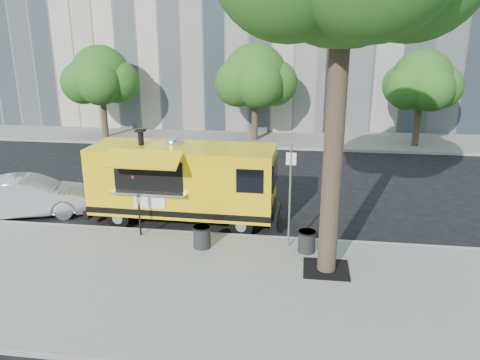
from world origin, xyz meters
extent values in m
plane|color=black|center=(0.00, 0.00, 0.00)|extent=(120.00, 120.00, 0.00)
cube|color=gray|center=(0.00, -4.00, 0.07)|extent=(60.00, 6.00, 0.15)
cube|color=#999993|center=(0.00, -0.93, 0.07)|extent=(60.00, 0.14, 0.16)
cube|color=gray|center=(0.00, 13.50, 0.07)|extent=(60.00, 5.00, 0.15)
cylinder|color=#33261C|center=(2.60, -2.80, 3.40)|extent=(0.48, 0.48, 6.50)
cube|color=black|center=(2.60, -2.80, 0.15)|extent=(1.20, 1.20, 0.02)
cylinder|color=#33261C|center=(-10.00, 12.30, 1.45)|extent=(0.36, 0.36, 2.60)
sphere|color=#275416|center=(-10.00, 12.30, 3.79)|extent=(3.42, 3.42, 3.42)
cylinder|color=#33261C|center=(-1.00, 12.70, 1.45)|extent=(0.36, 0.36, 2.60)
sphere|color=#275416|center=(-1.00, 12.70, 3.85)|extent=(3.60, 3.60, 3.60)
cylinder|color=#33261C|center=(8.00, 12.40, 1.45)|extent=(0.36, 0.36, 2.60)
sphere|color=#275416|center=(8.00, 12.40, 3.74)|extent=(3.24, 3.24, 3.24)
cylinder|color=silver|center=(1.55, -1.55, 1.65)|extent=(0.06, 0.06, 3.00)
cube|color=white|center=(1.55, -1.55, 2.80)|extent=(0.28, 0.02, 0.35)
cylinder|color=black|center=(-3.00, -1.35, 0.68)|extent=(0.06, 0.06, 1.05)
cube|color=silver|center=(-3.00, -1.35, 1.30)|extent=(0.10, 0.08, 0.22)
sphere|color=black|center=(-3.00, -1.35, 1.43)|extent=(0.11, 0.11, 0.11)
cube|color=yellow|center=(-2.00, 0.20, 1.54)|extent=(6.02, 2.14, 2.16)
cube|color=black|center=(-2.00, 0.20, 0.66)|extent=(6.04, 2.16, 0.20)
cube|color=black|center=(1.07, 0.14, 0.41)|extent=(0.22, 1.93, 0.28)
cube|color=black|center=(-5.07, 0.26, 0.41)|extent=(0.22, 1.93, 0.28)
cube|color=black|center=(1.01, 0.14, 1.89)|extent=(0.08, 1.62, 0.87)
cylinder|color=black|center=(0.05, -0.69, 0.37)|extent=(0.74, 0.27, 0.74)
cylinder|color=black|center=(0.09, 1.01, 0.37)|extent=(0.74, 0.27, 0.74)
cylinder|color=black|center=(-3.99, -0.61, 0.37)|extent=(0.74, 0.27, 0.74)
cylinder|color=black|center=(-3.96, 1.08, 0.37)|extent=(0.74, 0.27, 0.74)
cube|color=black|center=(-2.85, -0.74, 1.89)|extent=(2.21, 0.22, 0.97)
cube|color=silver|center=(-2.85, -0.90, 1.36)|extent=(2.41, 0.40, 0.06)
cube|color=yellow|center=(-2.85, -1.22, 2.54)|extent=(2.32, 0.91, 0.39)
cube|color=white|center=(-2.85, -0.82, 1.08)|extent=(1.01, 0.06, 0.46)
cylinder|color=black|center=(-3.38, 0.23, 2.85)|extent=(0.18, 0.18, 0.51)
sphere|color=silver|center=(-2.36, 0.39, 2.67)|extent=(0.52, 0.52, 0.52)
sphere|color=maroon|center=(-3.35, -0.44, 1.84)|extent=(0.77, 0.77, 0.77)
cylinder|color=#FF590C|center=(-3.35, -0.67, 1.71)|extent=(0.31, 0.12, 0.31)
imported|color=silver|center=(-7.49, 0.04, 0.70)|extent=(4.48, 2.76, 1.39)
cylinder|color=black|center=(-0.93, -1.94, 0.48)|extent=(0.50, 0.50, 0.65)
cylinder|color=black|center=(-0.93, -1.94, 0.78)|extent=(0.54, 0.54, 0.04)
cylinder|color=black|center=(2.08, -1.81, 0.46)|extent=(0.48, 0.48, 0.63)
cylinder|color=black|center=(2.08, -1.81, 0.76)|extent=(0.52, 0.52, 0.04)
camera|label=1|loc=(1.88, -14.08, 6.09)|focal=35.00mm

